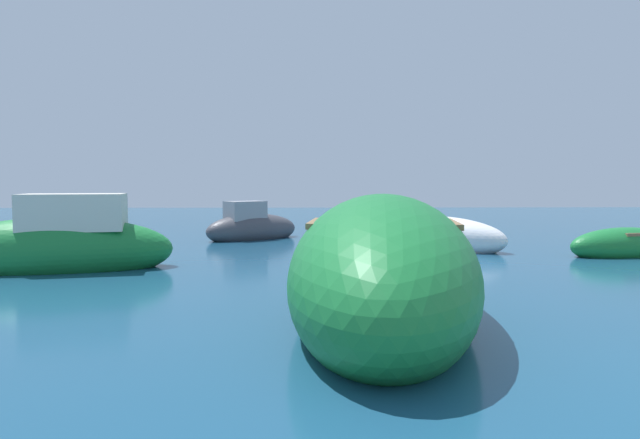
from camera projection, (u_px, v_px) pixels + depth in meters
moored_boat_0 at (625, 246)px, 15.06m from camera, size 3.45×1.70×1.00m
moored_boat_1 at (383, 275)px, 8.07m from camera, size 3.40×6.75×2.36m
moored_boat_2 at (435, 237)px, 16.68m from camera, size 4.28×3.80×1.27m
moored_boat_4 at (58, 245)px, 12.68m from camera, size 5.42×2.73×2.08m
moored_boat_5 at (252, 228)px, 19.51m from camera, size 3.62×3.18×1.60m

